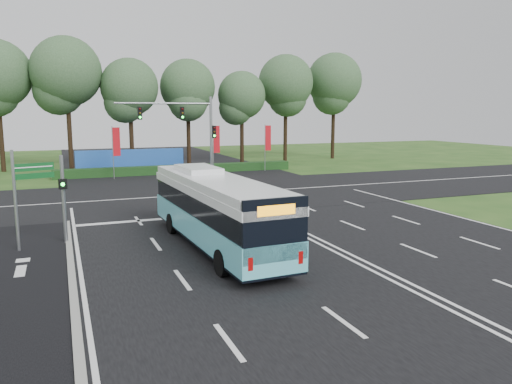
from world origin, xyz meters
The scene contains 14 objects.
ground centered at (0.00, 0.00, 0.00)m, with size 120.00×120.00×0.00m, color #244918.
road_main centered at (0.00, 0.00, 0.02)m, with size 20.00×120.00×0.04m, color black.
road_cross centered at (0.00, 12.00, 0.03)m, with size 120.00×14.00×0.05m, color black.
kerb_strip centered at (-10.10, -3.00, 0.06)m, with size 0.25×18.00×0.12m, color gray.
city_bus centered at (-4.28, -1.43, 1.64)m, with size 2.89×11.41×3.25m.
pedestrian_signal centered at (-10.20, 1.65, 2.12)m, with size 0.36×0.44×3.88m.
street_sign centered at (-11.70, 1.08, 2.64)m, with size 1.59×0.53×4.21m.
banner_flag_left centered at (-5.81, 22.54, 2.94)m, with size 0.67×0.12×4.51m.
banner_flag_mid centered at (2.93, 22.25, 2.98)m, with size 0.67×0.13×4.57m.
banner_flag_right centered at (8.49, 23.45, 2.94)m, with size 0.67×0.10×4.51m.
traffic_light_gantry centered at (0.21, 20.50, 4.66)m, with size 8.41×0.28×7.00m.
hedge centered at (0.00, 24.50, 0.40)m, with size 22.00×1.20×0.80m, color #133312.
blue_hoarding centered at (-4.00, 27.00, 1.10)m, with size 10.00×0.30×2.20m, color blue.
eucalyptus_row centered at (-0.94, 31.89, 8.96)m, with size 48.48×8.43×12.87m.
Camera 1 is at (-10.24, -21.10, 5.71)m, focal length 35.00 mm.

